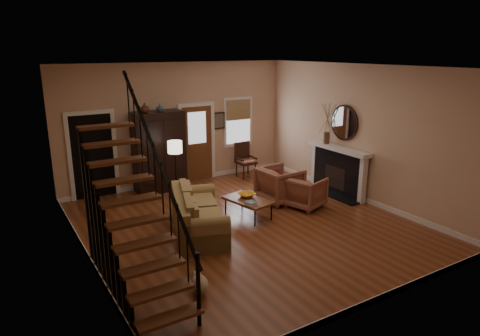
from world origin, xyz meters
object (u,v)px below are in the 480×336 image
armchair_right (280,185)px  side_chair (246,160)px  sofa (198,214)px  armchair_left (305,192)px  floor_lamp (176,172)px  armoire (159,152)px  coffee_table (248,208)px

armchair_right → side_chair: size_ratio=0.93×
side_chair → sofa: bearing=-136.0°
sofa → armchair_left: sofa is taller
sofa → floor_lamp: (0.35, 1.95, 0.35)m
side_chair → armchair_right: bearing=-99.6°
armoire → coffee_table: size_ratio=1.93×
sofa → coffee_table: 1.34m
coffee_table → armoire: bearing=109.3°
armchair_right → side_chair: (0.36, 2.15, 0.08)m
armoire → floor_lamp: 1.08m
coffee_table → armchair_right: (1.21, 0.45, 0.22)m
armoire → sofa: bearing=-96.4°
floor_lamp → side_chair: 2.68m
armoire → coffee_table: (0.98, -2.80, -0.84)m
floor_lamp → side_chair: (2.53, 0.84, -0.25)m
coffee_table → side_chair: bearing=58.9°
floor_lamp → sofa: bearing=-100.3°
armoire → armchair_left: (2.46, -2.98, -0.68)m
armoire → armchair_right: armoire is taller
armoire → armchair_left: bearing=-50.5°
coffee_table → armchair_right: armchair_right is taller
armchair_right → side_chair: side_chair is taller
armchair_right → armoire: bearing=40.0°
armchair_left → armchair_right: size_ratio=0.86×
coffee_table → armchair_left: (1.48, -0.18, 0.16)m
armchair_right → sofa: bearing=101.3°
sofa → armchair_left: size_ratio=2.66×
armoire → armchair_right: bearing=-47.0°
armoire → floor_lamp: bearing=-89.0°
armoire → armchair_right: 3.27m
sofa → armchair_left: 2.79m
armchair_left → floor_lamp: size_ratio=0.54×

